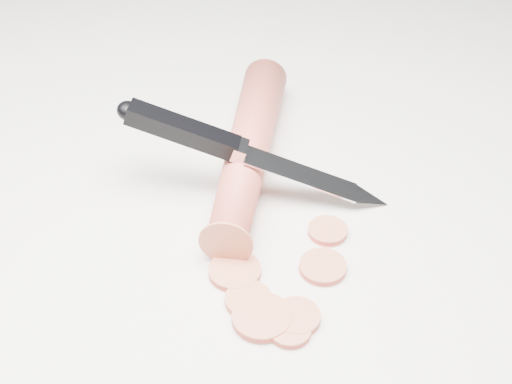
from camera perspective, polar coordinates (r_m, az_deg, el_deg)
name	(u,v)px	position (r m, az deg, el deg)	size (l,w,h in m)	color
ground	(253,247)	(0.54, -0.25, -4.46)	(2.40, 2.40, 0.00)	silver
carrot	(249,149)	(0.60, -0.59, 3.50)	(0.04, 0.04, 0.23)	#CE4737
carrot_slice_0	(262,317)	(0.49, 0.46, -9.99)	(0.04, 0.04, 0.01)	#D46845
carrot_slice_1	(290,330)	(0.49, 2.70, -10.96)	(0.03, 0.03, 0.01)	#D46845
carrot_slice_2	(249,300)	(0.50, -0.60, -8.60)	(0.03, 0.03, 0.01)	#D46845
carrot_slice_3	(323,267)	(0.53, 5.36, -5.99)	(0.03, 0.03, 0.01)	#D46845
carrot_slice_4	(328,231)	(0.55, 5.76, -3.11)	(0.03, 0.03, 0.01)	#D46845
carrot_slice_5	(235,271)	(0.52, -1.70, -6.33)	(0.04, 0.04, 0.01)	#D46845
carrot_slice_6	(297,317)	(0.49, 3.27, -9.95)	(0.03, 0.03, 0.01)	#D46845
kitchen_knife	(255,153)	(0.56, -0.05, 3.16)	(0.19, 0.15, 0.08)	silver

